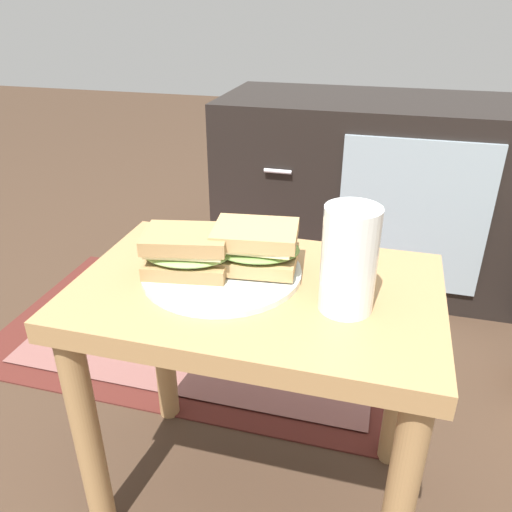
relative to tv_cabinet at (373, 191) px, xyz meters
name	(u,v)px	position (x,y,z in m)	size (l,w,h in m)	color
ground_plane	(256,488)	(-0.14, -0.95, -0.29)	(8.00, 8.00, 0.00)	#3D2B1E
side_table	(256,333)	(-0.14, -0.95, 0.08)	(0.56, 0.36, 0.46)	#A37A4C
tv_cabinet	(373,191)	(0.00, 0.00, 0.00)	(0.96, 0.46, 0.58)	black
area_rug	(207,331)	(-0.40, -0.49, -0.29)	(1.14, 0.65, 0.01)	#4C1E19
plate	(222,272)	(-0.20, -0.93, 0.17)	(0.25, 0.25, 0.01)	silver
sandwich_front	(186,252)	(-0.25, -0.95, 0.21)	(0.15, 0.12, 0.07)	#9E7A4C
sandwich_back	(256,247)	(-0.15, -0.91, 0.22)	(0.15, 0.12, 0.07)	tan
beer_glass	(349,262)	(0.00, -0.98, 0.24)	(0.08, 0.08, 0.15)	silver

